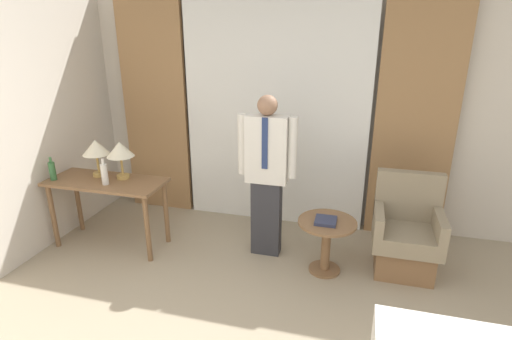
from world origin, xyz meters
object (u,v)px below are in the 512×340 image
at_px(table_lamp_left, 96,149).
at_px(armchair, 406,237).
at_px(bottle_by_lamp, 104,174).
at_px(side_table, 326,237).
at_px(desk, 107,191).
at_px(book, 326,221).
at_px(table_lamp_right, 120,151).
at_px(person, 267,171).
at_px(bottle_near_edge, 52,171).

relative_size(table_lamp_left, armchair, 0.42).
distance_m(table_lamp_left, armchair, 3.19).
bearing_deg(bottle_by_lamp, side_table, 4.49).
relative_size(desk, side_table, 2.24).
bearing_deg(book, table_lamp_right, 178.77).
xyz_separation_m(person, armchair, (1.34, 0.03, -0.54)).
bearing_deg(table_lamp_left, person, 5.52).
xyz_separation_m(person, book, (0.61, -0.22, -0.35)).
bearing_deg(table_lamp_left, desk, -35.17).
height_order(table_lamp_right, side_table, table_lamp_right).
height_order(table_lamp_right, bottle_by_lamp, table_lamp_right).
bearing_deg(bottle_near_edge, table_lamp_left, 29.95).
distance_m(table_lamp_right, armchair, 2.92).
bearing_deg(table_lamp_left, armchair, 3.65).
relative_size(side_table, book, 2.67).
bearing_deg(bottle_by_lamp, person, 13.05).
relative_size(table_lamp_right, armchair, 0.42).
distance_m(person, side_table, 0.84).
bearing_deg(bottle_near_edge, side_table, 4.14).
height_order(bottle_near_edge, book, bottle_near_edge).
height_order(table_lamp_left, person, person).
height_order(side_table, book, book).
relative_size(person, book, 8.04).
xyz_separation_m(table_lamp_right, person, (1.49, 0.17, -0.14)).
distance_m(bottle_near_edge, book, 2.78).
distance_m(table_lamp_left, table_lamp_right, 0.28).
bearing_deg(side_table, bottle_by_lamp, -175.51).
bearing_deg(armchair, person, -178.83).
distance_m(bottle_by_lamp, armchair, 2.97).
distance_m(person, armchair, 1.45).
height_order(desk, table_lamp_left, table_lamp_left).
xyz_separation_m(table_lamp_left, table_lamp_right, (0.28, 0.00, 0.00)).
bearing_deg(armchair, table_lamp_left, -176.35).
bearing_deg(desk, bottle_by_lamp, -54.66).
bearing_deg(side_table, person, 162.98).
bearing_deg(table_lamp_right, bottle_by_lamp, -111.73).
distance_m(desk, bottle_by_lamp, 0.25).
relative_size(armchair, side_table, 1.73).
bearing_deg(person, bottle_near_edge, -169.69).
xyz_separation_m(bottle_near_edge, person, (2.15, 0.39, 0.06)).
relative_size(desk, bottle_by_lamp, 4.54).
xyz_separation_m(table_lamp_right, armchair, (2.83, 0.20, -0.68)).
height_order(table_lamp_right, armchair, table_lamp_right).
relative_size(person, side_table, 3.01).
relative_size(table_lamp_left, bottle_near_edge, 1.62).
relative_size(person, armchair, 1.74).
height_order(bottle_by_lamp, person, person).
distance_m(bottle_near_edge, bottle_by_lamp, 0.59).
height_order(desk, table_lamp_right, table_lamp_right).
bearing_deg(table_lamp_left, bottle_by_lamp, -42.83).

